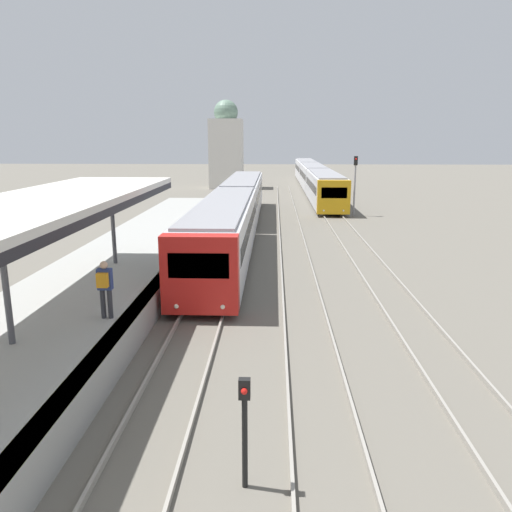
{
  "coord_description": "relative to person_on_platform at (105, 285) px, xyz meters",
  "views": [
    {
      "loc": [
        2.44,
        -2.87,
        5.97
      ],
      "look_at": [
        1.76,
        15.68,
        1.6
      ],
      "focal_mm": 35.0,
      "sensor_mm": 36.0,
      "label": 1
    }
  ],
  "objects": [
    {
      "name": "signal_post_near",
      "position": [
        4.25,
        -5.61,
        -0.72
      ],
      "size": [
        0.2,
        0.21,
        2.07
      ],
      "color": "black",
      "rests_on": "ground_plane"
    },
    {
      "name": "person_on_platform",
      "position": [
        0.0,
        0.0,
        0.0
      ],
      "size": [
        0.4,
        0.4,
        1.66
      ],
      "color": "#2D2D33",
      "rests_on": "station_platform"
    },
    {
      "name": "signal_mast_far",
      "position": [
        11.04,
        26.46,
        0.97
      ],
      "size": [
        0.28,
        0.29,
        4.67
      ],
      "color": "gray",
      "rests_on": "ground_plane"
    },
    {
      "name": "distant_domed_building",
      "position": [
        -1.24,
        49.43,
        2.97
      ],
      "size": [
        4.0,
        4.0,
        10.6
      ],
      "color": "silver",
      "rests_on": "ground_plane"
    },
    {
      "name": "train_far",
      "position": [
        9.32,
        46.6,
        -0.32
      ],
      "size": [
        2.55,
        42.6,
        3.0
      ],
      "color": "gold",
      "rests_on": "ground_plane"
    },
    {
      "name": "train_near",
      "position": [
        2.28,
        18.14,
        -0.3
      ],
      "size": [
        2.59,
        31.55,
        3.03
      ],
      "color": "red",
      "rests_on": "ground_plane"
    }
  ]
}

